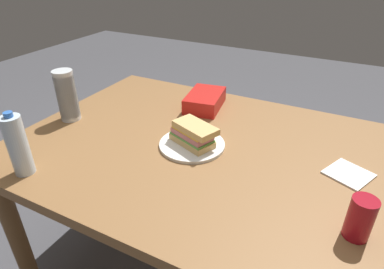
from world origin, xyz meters
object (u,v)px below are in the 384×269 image
chip_bag (205,100)px  soda_can_red (360,218)px  paper_plate (192,144)px  dining_table (202,165)px  sandwich (193,134)px  water_bottle_tall (18,145)px  plastic_cup_stack (67,96)px

chip_bag → soda_can_red: bearing=-137.0°
paper_plate → chip_bag: chip_bag is taller
dining_table → soda_can_red: bearing=-21.8°
paper_plate → sandwich: bearing=5.0°
chip_bag → water_bottle_tall: water_bottle_tall is taller
dining_table → water_bottle_tall: bearing=-137.0°
soda_can_red → water_bottle_tall: water_bottle_tall is taller
paper_plate → sandwich: size_ratio=1.22×
paper_plate → chip_bag: (-0.11, 0.34, 0.03)m
soda_can_red → chip_bag: size_ratio=0.53×
dining_table → chip_bag: size_ratio=6.26×
chip_bag → plastic_cup_stack: 0.61m
dining_table → sandwich: 0.15m
soda_can_red → chip_bag: soda_can_red is taller
soda_can_red → plastic_cup_stack: size_ratio=0.55×
paper_plate → plastic_cup_stack: size_ratio=1.13×
sandwich → soda_can_red: (0.58, -0.20, 0.01)m
paper_plate → plastic_cup_stack: (-0.58, -0.04, 0.10)m
soda_can_red → water_bottle_tall: size_ratio=0.54×
water_bottle_tall → dining_table: bearing=43.0°
sandwich → plastic_cup_stack: (-0.58, -0.04, 0.06)m
water_bottle_tall → plastic_cup_stack: bearing=113.3°
water_bottle_tall → soda_can_red: bearing=11.6°
sandwich → chip_bag: size_ratio=0.89×
paper_plate → soda_can_red: soda_can_red is taller
dining_table → chip_bag: (-0.14, 0.32, 0.12)m
sandwich → paper_plate: bearing=-175.0°
sandwich → soda_can_red: 0.62m
plastic_cup_stack → sandwich: bearing=4.3°
plastic_cup_stack → paper_plate: bearing=4.3°
soda_can_red → chip_bag: bearing=142.2°
sandwich → plastic_cup_stack: size_ratio=0.93×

